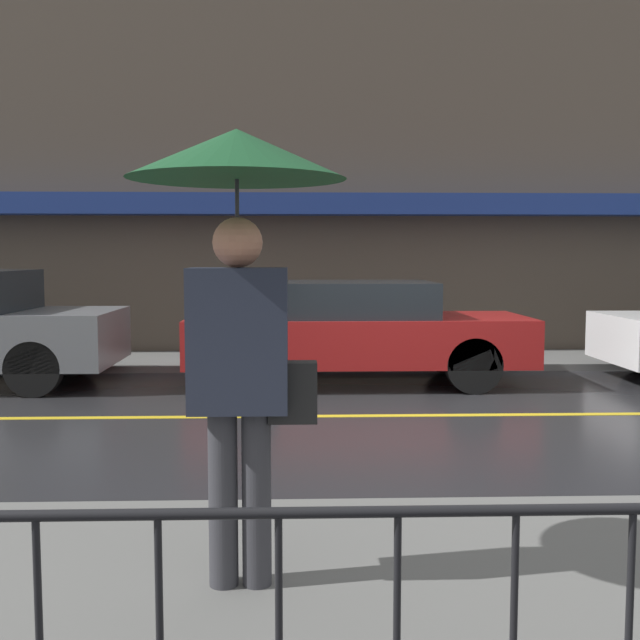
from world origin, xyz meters
name	(u,v)px	position (x,y,z in m)	size (l,w,h in m)	color
ground_plane	(423,416)	(0.00, 0.00, 0.00)	(80.00, 80.00, 0.00)	#262628
sidewalk_near	(585,606)	(0.00, -4.57, 0.05)	(28.00, 2.98, 0.10)	#60605E
sidewalk_far	(381,360)	(0.00, 3.97, 0.05)	(28.00, 1.77, 0.10)	#60605E
lane_marking	(423,415)	(0.00, 0.00, 0.00)	(25.20, 0.12, 0.01)	gold
building_storefront	(376,163)	(0.00, 4.98, 3.33)	(28.00, 0.85, 6.74)	#4C4238
pedestrian	(239,237)	(-1.67, -4.39, 1.84)	(1.06, 1.06, 2.24)	#333338
car_red	(354,330)	(-0.59, 2.08, 0.73)	(4.56, 1.76, 1.40)	maroon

